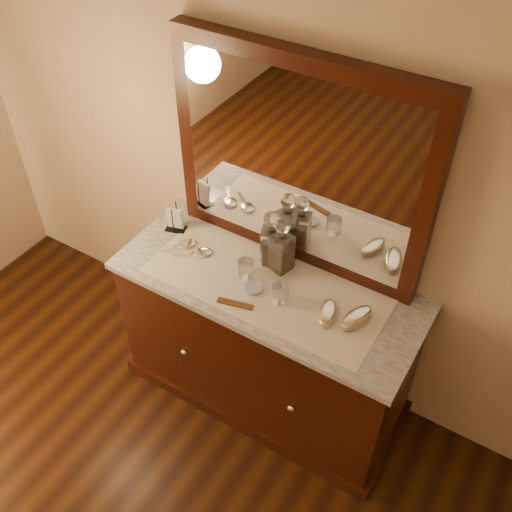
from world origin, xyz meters
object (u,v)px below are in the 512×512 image
(dresser_cabinet, at_px, (266,344))
(comb, at_px, (235,304))
(brush_far, at_px, (356,318))
(napkin_rack, at_px, (175,220))
(decanter_left, at_px, (271,243))
(hand_mirror_inner, at_px, (199,253))
(mirror_frame, at_px, (299,165))
(brush_near, at_px, (327,313))
(pin_dish, at_px, (254,288))
(hand_mirror_outer, at_px, (184,244))
(decanter_right, at_px, (282,250))

(dresser_cabinet, xyz_separation_m, comb, (-0.05, -0.19, 0.45))
(brush_far, bearing_deg, napkin_rack, 175.15)
(decanter_left, xyz_separation_m, brush_far, (0.50, -0.13, -0.09))
(dresser_cabinet, relative_size, hand_mirror_inner, 7.94)
(dresser_cabinet, xyz_separation_m, brush_far, (0.44, -0.00, 0.47))
(mirror_frame, distance_m, hand_mirror_inner, 0.67)
(decanter_left, relative_size, hand_mirror_inner, 1.67)
(brush_near, bearing_deg, pin_dish, -175.98)
(mirror_frame, distance_m, brush_near, 0.64)
(pin_dish, xyz_separation_m, hand_mirror_outer, (-0.44, 0.07, 0.00))
(pin_dish, bearing_deg, brush_far, 7.83)
(decanter_right, xyz_separation_m, hand_mirror_inner, (-0.38, -0.12, -0.11))
(brush_far, relative_size, hand_mirror_inner, 1.06)
(mirror_frame, bearing_deg, decanter_left, -117.39)
(hand_mirror_outer, bearing_deg, hand_mirror_inner, -4.98)
(pin_dish, bearing_deg, hand_mirror_outer, 171.03)
(pin_dish, height_order, comb, pin_dish)
(pin_dish, bearing_deg, decanter_left, 98.19)
(comb, bearing_deg, hand_mirror_inner, 136.16)
(pin_dish, distance_m, napkin_rack, 0.57)
(decanter_right, relative_size, hand_mirror_outer, 1.70)
(mirror_frame, xyz_separation_m, decanter_left, (-0.06, -0.12, -0.38))
(mirror_frame, distance_m, comb, 0.66)
(mirror_frame, bearing_deg, decanter_right, -88.40)
(mirror_frame, xyz_separation_m, pin_dish, (-0.03, -0.31, -0.49))
(dresser_cabinet, relative_size, brush_near, 8.40)
(brush_far, xyz_separation_m, hand_mirror_outer, (-0.91, 0.01, -0.02))
(napkin_rack, bearing_deg, decanter_left, 4.98)
(comb, height_order, brush_far, brush_far)
(mirror_frame, bearing_deg, hand_mirror_inner, -146.32)
(pin_dish, relative_size, comb, 0.53)
(brush_near, bearing_deg, mirror_frame, 138.09)
(dresser_cabinet, height_order, napkin_rack, napkin_rack)
(brush_far, height_order, hand_mirror_outer, brush_far)
(decanter_left, bearing_deg, comb, -88.80)
(dresser_cabinet, relative_size, mirror_frame, 1.17)
(comb, xyz_separation_m, hand_mirror_outer, (-0.42, 0.19, 0.00))
(decanter_right, relative_size, hand_mirror_inner, 1.67)
(dresser_cabinet, relative_size, decanter_left, 4.76)
(napkin_rack, bearing_deg, pin_dish, -15.34)
(pin_dish, height_order, brush_near, brush_near)
(napkin_rack, bearing_deg, brush_far, -4.85)
(brush_near, distance_m, brush_far, 0.12)
(napkin_rack, xyz_separation_m, brush_far, (1.02, -0.09, -0.03))
(pin_dish, bearing_deg, napkin_rack, 164.66)
(comb, bearing_deg, mirror_frame, 68.60)
(pin_dish, height_order, hand_mirror_outer, hand_mirror_outer)
(pin_dish, distance_m, decanter_left, 0.23)
(decanter_right, relative_size, brush_near, 1.77)
(decanter_right, distance_m, brush_far, 0.46)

